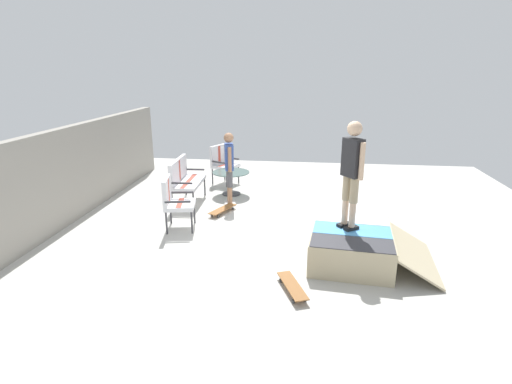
{
  "coord_description": "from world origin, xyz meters",
  "views": [
    {
      "loc": [
        -7.03,
        -0.69,
        2.99
      ],
      "look_at": [
        0.27,
        0.22,
        0.7
      ],
      "focal_mm": 28.09,
      "sensor_mm": 36.0,
      "label": 1
    }
  ],
  "objects_px": {
    "patio_chair_by_wall": "(174,198)",
    "person_skater": "(352,167)",
    "patio_chair_near_house": "(222,161)",
    "patio_table": "(231,178)",
    "skate_ramp": "(353,244)",
    "skateboard_spare": "(292,286)",
    "patio_bench": "(184,177)",
    "person_watching": "(229,164)",
    "skateboard_by_bench": "(223,209)"
  },
  "relations": [
    {
      "from": "patio_chair_by_wall",
      "to": "skateboard_spare",
      "type": "distance_m",
      "value": 3.14
    },
    {
      "from": "patio_chair_by_wall",
      "to": "person_watching",
      "type": "height_order",
      "value": "person_watching"
    },
    {
      "from": "skate_ramp",
      "to": "patio_table",
      "type": "distance_m",
      "value": 4.13
    },
    {
      "from": "skate_ramp",
      "to": "patio_bench",
      "type": "xyz_separation_m",
      "value": [
        2.46,
        3.55,
        0.36
      ]
    },
    {
      "from": "skate_ramp",
      "to": "skateboard_by_bench",
      "type": "height_order",
      "value": "skate_ramp"
    },
    {
      "from": "patio_chair_by_wall",
      "to": "person_watching",
      "type": "relative_size",
      "value": 0.62
    },
    {
      "from": "person_skater",
      "to": "skateboard_by_bench",
      "type": "bearing_deg",
      "value": 53.5
    },
    {
      "from": "patio_bench",
      "to": "skateboard_spare",
      "type": "relative_size",
      "value": 1.55
    },
    {
      "from": "patio_chair_near_house",
      "to": "patio_chair_by_wall",
      "type": "relative_size",
      "value": 1.0
    },
    {
      "from": "skate_ramp",
      "to": "patio_bench",
      "type": "distance_m",
      "value": 4.33
    },
    {
      "from": "patio_chair_near_house",
      "to": "person_skater",
      "type": "xyz_separation_m",
      "value": [
        -4.15,
        -2.92,
        0.91
      ]
    },
    {
      "from": "patio_bench",
      "to": "patio_table",
      "type": "distance_m",
      "value": 1.23
    },
    {
      "from": "person_watching",
      "to": "person_skater",
      "type": "height_order",
      "value": "person_skater"
    },
    {
      "from": "person_watching",
      "to": "skateboard_by_bench",
      "type": "relative_size",
      "value": 2.02
    },
    {
      "from": "patio_table",
      "to": "patio_bench",
      "type": "bearing_deg",
      "value": 128.18
    },
    {
      "from": "patio_chair_near_house",
      "to": "patio_table",
      "type": "bearing_deg",
      "value": -156.65
    },
    {
      "from": "person_watching",
      "to": "patio_chair_by_wall",
      "type": "bearing_deg",
      "value": 153.13
    },
    {
      "from": "skateboard_by_bench",
      "to": "person_watching",
      "type": "bearing_deg",
      "value": -4.6
    },
    {
      "from": "patio_chair_near_house",
      "to": "patio_table",
      "type": "relative_size",
      "value": 1.13
    },
    {
      "from": "patio_chair_near_house",
      "to": "person_skater",
      "type": "height_order",
      "value": "person_skater"
    },
    {
      "from": "patio_table",
      "to": "person_skater",
      "type": "distance_m",
      "value": 4.17
    },
    {
      "from": "skateboard_by_bench",
      "to": "patio_table",
      "type": "bearing_deg",
      "value": 2.42
    },
    {
      "from": "person_watching",
      "to": "skateboard_by_bench",
      "type": "distance_m",
      "value": 1.05
    },
    {
      "from": "patio_table",
      "to": "person_watching",
      "type": "xyz_separation_m",
      "value": [
        -0.75,
        -0.1,
        0.55
      ]
    },
    {
      "from": "skate_ramp",
      "to": "patio_chair_by_wall",
      "type": "relative_size",
      "value": 2.04
    },
    {
      "from": "patio_bench",
      "to": "person_skater",
      "type": "xyz_separation_m",
      "value": [
        -2.4,
        -3.45,
        0.91
      ]
    },
    {
      "from": "skate_ramp",
      "to": "person_skater",
      "type": "xyz_separation_m",
      "value": [
        0.06,
        0.1,
        1.26
      ]
    },
    {
      "from": "patio_chair_near_house",
      "to": "patio_chair_by_wall",
      "type": "distance_m",
      "value": 3.3
    },
    {
      "from": "patio_bench",
      "to": "patio_chair_near_house",
      "type": "height_order",
      "value": "same"
    },
    {
      "from": "person_watching",
      "to": "skateboard_spare",
      "type": "xyz_separation_m",
      "value": [
        -3.58,
        -1.55,
        -0.87
      ]
    },
    {
      "from": "patio_bench",
      "to": "skateboard_spare",
      "type": "xyz_separation_m",
      "value": [
        -3.58,
        -2.61,
        -0.53
      ]
    },
    {
      "from": "patio_bench",
      "to": "skateboard_by_bench",
      "type": "xyz_separation_m",
      "value": [
        -0.6,
        -1.01,
        -0.53
      ]
    },
    {
      "from": "skate_ramp",
      "to": "patio_chair_by_wall",
      "type": "distance_m",
      "value": 3.41
    },
    {
      "from": "patio_bench",
      "to": "patio_chair_by_wall",
      "type": "distance_m",
      "value": 1.57
    },
    {
      "from": "patio_bench",
      "to": "person_watching",
      "type": "distance_m",
      "value": 1.11
    },
    {
      "from": "patio_table",
      "to": "skateboard_by_bench",
      "type": "xyz_separation_m",
      "value": [
        -1.35,
        -0.06,
        -0.32
      ]
    },
    {
      "from": "patio_chair_by_wall",
      "to": "person_skater",
      "type": "relative_size",
      "value": 0.6
    },
    {
      "from": "skate_ramp",
      "to": "patio_chair_near_house",
      "type": "relative_size",
      "value": 2.04
    },
    {
      "from": "patio_chair_near_house",
      "to": "person_watching",
      "type": "bearing_deg",
      "value": -162.98
    },
    {
      "from": "patio_chair_near_house",
      "to": "skateboard_spare",
      "type": "distance_m",
      "value": 5.74
    },
    {
      "from": "patio_chair_by_wall",
      "to": "skateboard_by_bench",
      "type": "height_order",
      "value": "patio_chair_by_wall"
    },
    {
      "from": "patio_chair_by_wall",
      "to": "person_skater",
      "type": "distance_m",
      "value": 3.41
    },
    {
      "from": "skateboard_spare",
      "to": "patio_chair_by_wall",
      "type": "bearing_deg",
      "value": 49.07
    },
    {
      "from": "patio_chair_by_wall",
      "to": "person_skater",
      "type": "bearing_deg",
      "value": -105.0
    },
    {
      "from": "skateboard_by_bench",
      "to": "skateboard_spare",
      "type": "bearing_deg",
      "value": -151.74
    },
    {
      "from": "patio_bench",
      "to": "person_watching",
      "type": "bearing_deg",
      "value": -90.0
    },
    {
      "from": "patio_chair_near_house",
      "to": "skateboard_by_bench",
      "type": "height_order",
      "value": "patio_chair_near_house"
    },
    {
      "from": "skate_ramp",
      "to": "person_skater",
      "type": "relative_size",
      "value": 1.21
    },
    {
      "from": "patio_table",
      "to": "person_watching",
      "type": "relative_size",
      "value": 0.55
    },
    {
      "from": "skate_ramp",
      "to": "skateboard_spare",
      "type": "distance_m",
      "value": 1.46
    }
  ]
}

